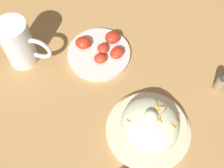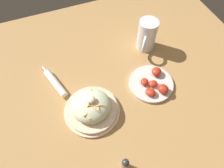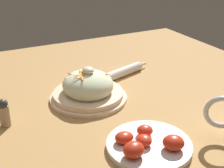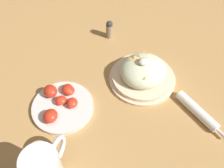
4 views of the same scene
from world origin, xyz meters
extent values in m
plane|color=#B2844C|center=(0.00, 0.00, 0.00)|extent=(1.43, 1.43, 0.00)
cylinder|color=beige|center=(0.14, -0.01, 0.01)|extent=(0.23, 0.23, 0.01)
cylinder|color=beige|center=(0.14, -0.01, 0.02)|extent=(0.21, 0.21, 0.02)
ellipsoid|color=beige|center=(0.14, -0.01, 0.05)|extent=(0.16, 0.15, 0.08)
cylinder|color=orange|center=(0.14, 0.01, 0.09)|extent=(0.02, 0.01, 0.01)
cylinder|color=orange|center=(0.14, 0.00, 0.09)|extent=(0.03, 0.01, 0.01)
cylinder|color=orange|center=(0.12, 0.02, 0.08)|extent=(0.02, 0.03, 0.00)
cylinder|color=orange|center=(0.13, 0.00, 0.09)|extent=(0.02, 0.01, 0.00)
cylinder|color=orange|center=(0.11, 0.01, 0.08)|extent=(0.03, 0.01, 0.01)
cylinder|color=orange|center=(0.12, -0.06, 0.08)|extent=(0.01, 0.02, 0.00)
cylinder|color=orange|center=(0.17, 0.03, 0.08)|extent=(0.02, 0.01, 0.01)
cylinder|color=orange|center=(0.14, 0.00, 0.09)|extent=(0.03, 0.01, 0.00)
cylinder|color=orange|center=(0.14, 0.02, 0.09)|extent=(0.01, 0.03, 0.01)
cylinder|color=orange|center=(0.16, 0.05, 0.07)|extent=(0.02, 0.01, 0.01)
ellipsoid|color=#EFEACC|center=(0.14, -0.02, 0.10)|extent=(0.04, 0.03, 0.02)
cylinder|color=white|center=(-0.23, -0.26, 0.11)|extent=(0.08, 0.08, 0.01)
torus|color=white|center=(-0.19, -0.22, 0.07)|extent=(0.06, 0.08, 0.09)
cylinder|color=white|center=(0.25, -0.20, 0.02)|extent=(0.08, 0.16, 0.03)
cylinder|color=silver|center=(0.28, -0.29, 0.02)|extent=(0.02, 0.04, 0.01)
cylinder|color=silver|center=(-0.15, -0.04, 0.01)|extent=(0.20, 0.20, 0.01)
ellipsoid|color=red|center=(-0.12, -0.05, 0.03)|extent=(0.05, 0.05, 0.03)
ellipsoid|color=red|center=(-0.17, 0.01, 0.03)|extent=(0.05, 0.06, 0.03)
ellipsoid|color=red|center=(-0.11, 0.00, 0.02)|extent=(0.05, 0.05, 0.02)
ellipsoid|color=red|center=(-0.12, 0.01, 0.03)|extent=(0.04, 0.04, 0.02)
ellipsoid|color=red|center=(-0.15, -0.03, 0.03)|extent=(0.04, 0.04, 0.02)
ellipsoid|color=red|center=(-0.19, -0.08, 0.03)|extent=(0.06, 0.06, 0.03)
cylinder|color=gray|center=(0.10, 0.23, 0.03)|extent=(0.03, 0.03, 0.06)
sphere|color=#333333|center=(0.10, 0.23, 0.06)|extent=(0.03, 0.03, 0.03)
camera|label=1|loc=(0.35, -0.21, 0.75)|focal=46.00mm
camera|label=2|loc=(0.20, 0.35, 0.77)|focal=32.53mm
camera|label=3|loc=(-0.64, 0.30, 0.44)|focal=50.21mm
camera|label=4|loc=(-0.14, -0.52, 0.71)|focal=41.72mm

